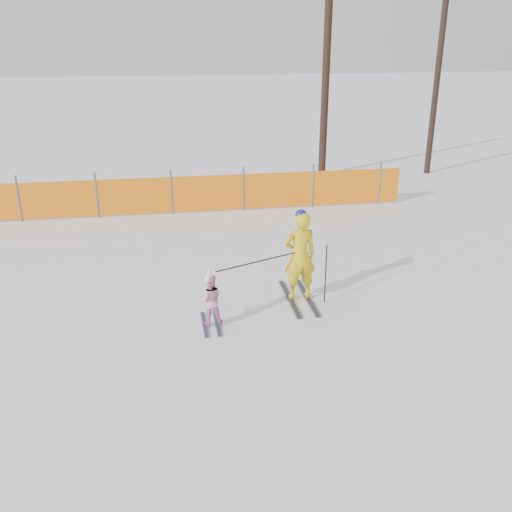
# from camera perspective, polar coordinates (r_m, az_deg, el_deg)

# --- Properties ---
(ground) EXTENTS (120.00, 120.00, 0.00)m
(ground) POSITION_cam_1_polar(r_m,az_deg,el_deg) (10.16, 0.47, -6.28)
(ground) COLOR white
(ground) RESTS_ON ground
(adult) EXTENTS (0.65, 1.60, 1.78)m
(adult) POSITION_cam_1_polar(r_m,az_deg,el_deg) (10.54, 4.40, 0.01)
(adult) COLOR black
(adult) RESTS_ON ground
(child) EXTENTS (0.44, 0.90, 1.08)m
(child) POSITION_cam_1_polar(r_m,az_deg,el_deg) (9.77, -4.62, -4.31)
(child) COLOR black
(child) RESTS_ON ground
(ski_poles) EXTENTS (2.09, 0.66, 1.15)m
(ski_poles) POSITION_cam_1_polar(r_m,az_deg,el_deg) (10.23, 3.01, -1.10)
(ski_poles) COLOR black
(ski_poles) RESTS_ON ground
(safety_fence) EXTENTS (14.62, 0.06, 1.25)m
(safety_fence) POSITION_cam_1_polar(r_m,az_deg,el_deg) (15.93, -11.08, 5.93)
(safety_fence) COLOR #595960
(safety_fence) RESTS_ON ground
(tree_trunks) EXTENTS (4.04, 0.59, 6.02)m
(tree_trunks) POSITION_cam_1_polar(r_m,az_deg,el_deg) (20.42, 11.25, 16.30)
(tree_trunks) COLOR black
(tree_trunks) RESTS_ON ground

